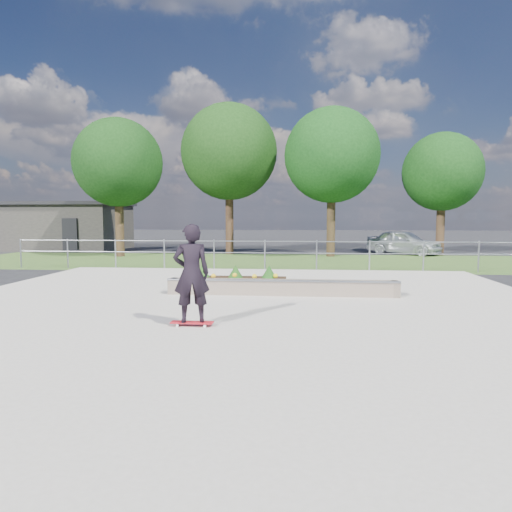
# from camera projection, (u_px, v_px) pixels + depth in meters

# --- Properties ---
(ground) EXTENTS (120.00, 120.00, 0.00)m
(ground) POSITION_uv_depth(u_px,v_px,m) (241.00, 310.00, 10.32)
(ground) COLOR black
(ground) RESTS_ON ground
(grass_verge) EXTENTS (30.00, 8.00, 0.02)m
(grass_verge) POSITION_uv_depth(u_px,v_px,m) (270.00, 262.00, 21.23)
(grass_verge) COLOR #345120
(grass_verge) RESTS_ON ground
(concrete_slab) EXTENTS (15.00, 15.00, 0.06)m
(concrete_slab) POSITION_uv_depth(u_px,v_px,m) (241.00, 309.00, 10.32)
(concrete_slab) COLOR #AAA296
(concrete_slab) RESTS_ON ground
(fence) EXTENTS (20.06, 0.06, 1.20)m
(fence) POSITION_uv_depth(u_px,v_px,m) (265.00, 251.00, 17.69)
(fence) COLOR #96999E
(fence) RESTS_ON ground
(building) EXTENTS (8.40, 5.40, 3.00)m
(building) POSITION_uv_depth(u_px,v_px,m) (60.00, 226.00, 29.30)
(building) COLOR #2B2926
(building) RESTS_ON ground
(tree_far_left) EXTENTS (4.55, 4.55, 7.15)m
(tree_far_left) POSITION_uv_depth(u_px,v_px,m) (118.00, 163.00, 23.51)
(tree_far_left) COLOR #322114
(tree_far_left) RESTS_ON ground
(tree_mid_left) EXTENTS (5.25, 5.25, 8.25)m
(tree_mid_left) POSITION_uv_depth(u_px,v_px,m) (229.00, 152.00, 24.94)
(tree_mid_left) COLOR black
(tree_mid_left) RESTS_ON ground
(tree_mid_right) EXTENTS (4.90, 4.90, 7.70)m
(tree_mid_right) POSITION_uv_depth(u_px,v_px,m) (332.00, 156.00, 23.48)
(tree_mid_right) COLOR black
(tree_mid_right) RESTS_ON ground
(tree_far_right) EXTENTS (4.20, 4.20, 6.60)m
(tree_far_right) POSITION_uv_depth(u_px,v_px,m) (442.00, 172.00, 24.50)
(tree_far_right) COLOR #301E13
(tree_far_right) RESTS_ON ground
(grind_ledge) EXTENTS (6.00, 0.44, 0.43)m
(grind_ledge) POSITION_uv_depth(u_px,v_px,m) (282.00, 287.00, 11.92)
(grind_ledge) COLOR #6B5B4F
(grind_ledge) RESTS_ON concrete_slab
(planter_bed) EXTENTS (3.00, 1.20, 0.61)m
(planter_bed) POSITION_uv_depth(u_px,v_px,m) (235.00, 280.00, 13.33)
(planter_bed) COLOR black
(planter_bed) RESTS_ON concrete_slab
(skateboarder) EXTENTS (0.80, 0.60, 1.92)m
(skateboarder) POSITION_uv_depth(u_px,v_px,m) (191.00, 274.00, 8.47)
(skateboarder) COLOR silver
(skateboarder) RESTS_ON concrete_slab
(parked_car) EXTENTS (4.19, 3.60, 1.36)m
(parked_car) POSITION_uv_depth(u_px,v_px,m) (404.00, 242.00, 25.22)
(parked_car) COLOR silver
(parked_car) RESTS_ON ground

